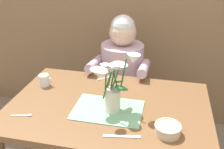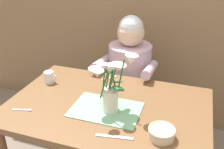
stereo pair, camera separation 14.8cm
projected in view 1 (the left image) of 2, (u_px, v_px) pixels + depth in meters
dining_table at (108, 118)px, 1.60m from camera, size 1.20×0.80×0.74m
seated_person at (122, 83)px, 2.18m from camera, size 0.45×0.47×1.14m
striped_placemat at (108, 110)px, 1.50m from camera, size 0.40×0.28×0.00m
flower_vase at (113, 82)px, 1.42m from camera, size 0.29×0.24×0.35m
ceramic_bowl at (168, 129)px, 1.30m from camera, size 0.14×0.14×0.06m
dinner_knife at (122, 136)px, 1.29m from camera, size 0.19×0.05×0.00m
ceramic_mug at (44, 80)px, 1.75m from camera, size 0.09×0.07×0.08m
spoon_0 at (25, 115)px, 1.45m from camera, size 0.12×0.04×0.01m
spoon_1 at (107, 77)px, 1.87m from camera, size 0.10×0.09×0.01m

